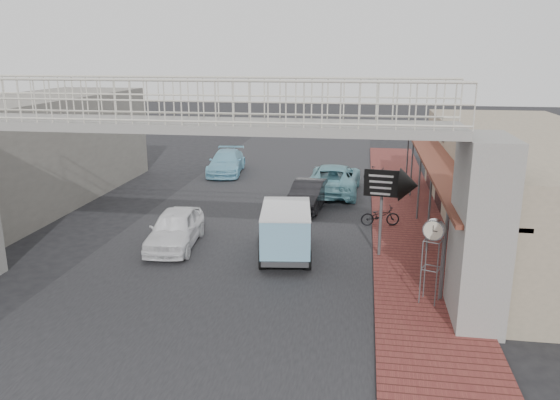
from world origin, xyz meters
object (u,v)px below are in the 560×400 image
(angkot_van, at_px, (286,225))
(arrow_sign, at_px, (406,186))
(white_hatchback, at_px, (175,229))
(street_clock, at_px, (434,234))
(motorcycle_far, at_px, (377,175))
(dark_sedan, at_px, (308,195))
(motorcycle_near, at_px, (380,216))
(angkot_curb, at_px, (334,179))
(angkot_far, at_px, (226,162))

(angkot_van, bearing_deg, arrow_sign, -3.35)
(white_hatchback, height_order, street_clock, street_clock)
(angkot_van, relative_size, motorcycle_far, 2.64)
(dark_sedan, bearing_deg, white_hatchback, -119.80)
(motorcycle_near, distance_m, arrow_sign, 4.21)
(motorcycle_near, bearing_deg, angkot_van, 127.65)
(motorcycle_far, bearing_deg, arrow_sign, -164.15)
(angkot_curb, xyz_separation_m, angkot_van, (-1.13, -9.33, 0.41))
(arrow_sign, bearing_deg, dark_sedan, 131.29)
(dark_sedan, height_order, motorcycle_far, dark_sedan)
(angkot_curb, xyz_separation_m, street_clock, (3.47, -12.53, 1.39))
(arrow_sign, bearing_deg, white_hatchback, -172.70)
(street_clock, bearing_deg, arrow_sign, 120.02)
(angkot_van, relative_size, motorcycle_near, 2.47)
(angkot_curb, height_order, angkot_far, angkot_curb)
(angkot_van, distance_m, motorcycle_near, 5.13)
(angkot_van, height_order, street_clock, street_clock)
(white_hatchback, height_order, motorcycle_far, white_hatchback)
(motorcycle_near, relative_size, street_clock, 0.64)
(angkot_far, xyz_separation_m, street_clock, (10.08, -16.28, 1.47))
(motorcycle_near, distance_m, street_clock, 7.31)
(motorcycle_far, xyz_separation_m, arrow_sign, (0.67, -11.37, 2.11))
(dark_sedan, xyz_separation_m, angkot_curb, (1.00, 3.06, 0.11))
(angkot_curb, height_order, angkot_van, angkot_van)
(white_hatchback, distance_m, angkot_curb, 10.40)
(dark_sedan, height_order, arrow_sign, arrow_sign)
(motorcycle_near, bearing_deg, white_hatchback, 103.22)
(dark_sedan, relative_size, angkot_curb, 0.73)
(street_clock, bearing_deg, angkot_van, 165.84)
(white_hatchback, bearing_deg, motorcycle_near, 19.02)
(angkot_far, distance_m, street_clock, 19.21)
(angkot_van, bearing_deg, angkot_curb, 76.03)
(motorcycle_near, bearing_deg, street_clock, 178.98)
(angkot_curb, xyz_separation_m, arrow_sign, (2.90, -9.07, 1.90))
(angkot_curb, distance_m, arrow_sign, 9.71)
(dark_sedan, height_order, angkot_van, angkot_van)
(dark_sedan, relative_size, angkot_van, 1.00)
(white_hatchback, xyz_separation_m, dark_sedan, (4.35, 5.86, -0.04))
(white_hatchback, distance_m, arrow_sign, 8.48)
(motorcycle_far, relative_size, street_clock, 0.60)
(angkot_curb, relative_size, motorcycle_far, 3.66)
(angkot_curb, bearing_deg, white_hatchback, 61.00)
(angkot_van, bearing_deg, street_clock, -41.88)
(angkot_van, xyz_separation_m, street_clock, (4.60, -3.20, 0.98))
(angkot_van, xyz_separation_m, motorcycle_far, (3.36, 11.63, -0.62))
(dark_sedan, distance_m, angkot_far, 8.83)
(motorcycle_far, distance_m, arrow_sign, 11.59)
(angkot_van, xyz_separation_m, motorcycle_near, (3.36, 3.82, -0.65))
(motorcycle_far, bearing_deg, white_hatchback, 158.45)
(angkot_van, relative_size, arrow_sign, 1.24)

